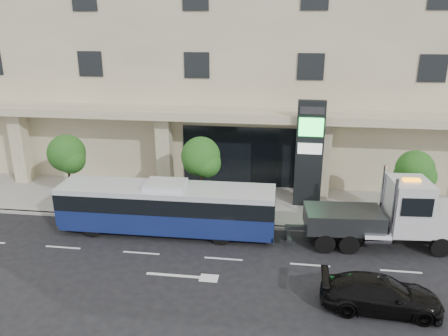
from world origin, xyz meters
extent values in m
plane|color=black|center=(0.00, 0.00, 0.00)|extent=(120.00, 120.00, 0.00)
cube|color=gray|center=(0.00, 5.00, 0.07)|extent=(120.00, 6.00, 0.15)
cube|color=gray|center=(0.00, 2.00, 0.07)|extent=(120.00, 0.30, 0.15)
cube|color=tan|center=(0.00, 15.50, 10.00)|extent=(60.00, 15.00, 20.00)
cube|color=tan|center=(0.00, 6.80, 5.20)|extent=(60.00, 2.80, 0.50)
cube|color=black|center=(0.00, 7.97, 2.15)|extent=(8.00, 0.12, 4.00)
cube|color=tan|center=(-15.00, 6.80, 2.60)|extent=(0.90, 0.90, 4.90)
cube|color=tan|center=(-5.00, 6.80, 2.60)|extent=(0.90, 0.90, 4.90)
cube|color=tan|center=(5.00, 6.80, 2.60)|extent=(0.90, 0.90, 4.90)
cylinder|color=#422B19|center=(-10.00, 3.60, 1.55)|extent=(0.14, 0.14, 2.80)
sphere|color=#184513|center=(-10.00, 3.60, 3.27)|extent=(2.20, 2.20, 2.20)
sphere|color=#184513|center=(-9.65, 3.40, 2.95)|extent=(1.65, 1.65, 1.65)
sphere|color=#184513|center=(-10.30, 3.80, 2.87)|extent=(1.54, 1.54, 1.54)
cylinder|color=#422B19|center=(-2.00, 3.60, 1.62)|extent=(0.14, 0.14, 2.94)
sphere|color=#184513|center=(-2.00, 3.60, 3.43)|extent=(2.20, 2.20, 2.20)
sphere|color=#184513|center=(-1.65, 3.40, 3.09)|extent=(1.65, 1.65, 1.65)
sphere|color=#184513|center=(-2.30, 3.80, 3.01)|extent=(1.54, 1.54, 1.54)
cylinder|color=#422B19|center=(9.50, 3.60, 1.51)|extent=(0.14, 0.14, 2.73)
sphere|color=#184513|center=(9.50, 3.60, 3.19)|extent=(2.00, 2.00, 2.00)
sphere|color=#184513|center=(9.85, 3.40, 2.88)|extent=(1.50, 1.50, 1.50)
sphere|color=#184513|center=(9.20, 3.80, 2.80)|extent=(1.40, 1.40, 1.40)
cylinder|color=black|center=(-7.02, -0.18, 0.47)|extent=(0.93, 0.29, 0.93)
cylinder|color=black|center=(-7.04, 1.78, 0.47)|extent=(0.93, 0.29, 0.93)
cylinder|color=black|center=(-0.32, -0.10, 0.47)|extent=(0.93, 0.29, 0.93)
cylinder|color=black|center=(-0.35, 1.86, 0.47)|extent=(0.93, 0.29, 0.93)
cube|color=navy|center=(-3.31, 0.84, 0.88)|extent=(11.19, 2.46, 1.12)
cube|color=black|center=(-3.31, 0.84, 1.86)|extent=(11.19, 2.49, 0.84)
cube|color=silver|center=(-3.31, 0.84, 2.42)|extent=(11.19, 2.46, 0.28)
cube|color=silver|center=(-3.31, 0.84, 2.70)|extent=(2.06, 1.51, 0.28)
cube|color=#2D3033|center=(-8.84, 0.78, 0.42)|extent=(0.17, 2.33, 0.28)
cube|color=#2D3033|center=(2.22, 0.91, 0.42)|extent=(0.17, 2.33, 0.28)
cube|color=#2D3033|center=(7.53, 0.90, 0.71)|extent=(7.55, 1.41, 0.35)
cube|color=silver|center=(10.39, 1.10, 1.54)|extent=(1.90, 2.15, 1.32)
cube|color=silver|center=(8.63, 0.98, 2.16)|extent=(1.92, 2.33, 2.56)
cube|color=black|center=(9.46, 1.04, 2.56)|extent=(0.24, 1.94, 1.06)
cylinder|color=silver|center=(7.73, -0.06, 2.38)|extent=(0.17, 0.17, 3.00)
cylinder|color=silver|center=(7.59, 1.88, 2.38)|extent=(0.17, 0.17, 3.00)
cube|color=#2D3033|center=(5.64, 0.77, 1.37)|extent=(3.85, 2.37, 0.97)
cube|color=#2D3033|center=(3.52, 0.62, 0.84)|extent=(1.43, 0.35, 0.19)
cube|color=#2D3033|center=(2.99, 0.58, 0.49)|extent=(0.33, 1.60, 0.16)
cube|color=orange|center=(8.63, 0.98, 3.49)|extent=(0.81, 0.36, 0.12)
cylinder|color=black|center=(10.10, 0.15, 0.49)|extent=(0.99, 0.35, 0.97)
cylinder|color=black|center=(9.97, 2.00, 0.49)|extent=(0.99, 0.35, 0.97)
cylinder|color=black|center=(5.88, -0.15, 0.49)|extent=(0.99, 0.35, 0.97)
cylinder|color=black|center=(5.75, 1.70, 0.49)|extent=(0.99, 0.35, 0.97)
cylinder|color=black|center=(4.73, -0.23, 0.49)|extent=(0.99, 0.35, 0.97)
cylinder|color=black|center=(4.60, 1.62, 0.49)|extent=(0.99, 0.35, 0.97)
imported|color=black|center=(6.50, -4.39, 0.66)|extent=(4.62, 2.02, 1.32)
cube|color=black|center=(4.07, 5.26, 3.29)|extent=(1.58, 0.55, 6.28)
cube|color=#26E84B|center=(4.07, 4.97, 4.96)|extent=(1.36, 0.08, 1.05)
cube|color=silver|center=(4.07, 4.97, 3.71)|extent=(1.36, 0.08, 0.63)
cube|color=#262628|center=(4.07, 4.97, 5.90)|extent=(1.36, 0.08, 0.42)
camera|label=1|loc=(2.51, -19.39, 10.54)|focal=35.00mm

